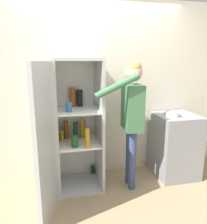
% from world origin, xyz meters
% --- Properties ---
extents(ground_plane, '(12.00, 12.00, 0.00)m').
position_xyz_m(ground_plane, '(0.00, 0.00, 0.00)').
color(ground_plane, tan).
extents(wall_back, '(7.00, 0.06, 2.55)m').
position_xyz_m(wall_back, '(0.00, 0.98, 1.27)').
color(wall_back, beige).
rests_on(wall_back, ground_plane).
extents(refrigerator, '(0.80, 1.18, 1.74)m').
position_xyz_m(refrigerator, '(-0.39, 0.55, 0.87)').
color(refrigerator, '#B7BABC').
rests_on(refrigerator, ground_plane).
extents(person, '(0.66, 0.51, 1.70)m').
position_xyz_m(person, '(0.37, 0.45, 1.11)').
color(person, '#384770').
rests_on(person, ground_plane).
extents(counter, '(0.59, 0.62, 0.94)m').
position_xyz_m(counter, '(1.13, 0.62, 0.47)').
color(counter, gray).
rests_on(counter, ground_plane).
extents(bowl, '(0.21, 0.21, 0.06)m').
position_xyz_m(bowl, '(1.01, 0.55, 0.97)').
color(bowl, white).
rests_on(bowl, counter).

